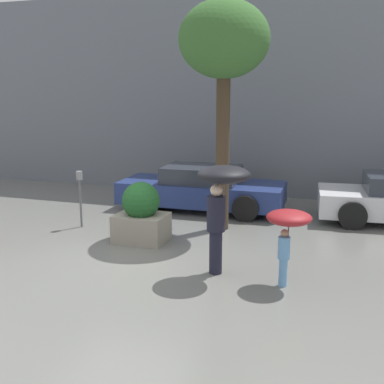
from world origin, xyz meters
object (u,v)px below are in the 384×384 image
Objects in this scene: street_tree at (224,45)px; parking_meter at (80,187)px; planter_box at (141,214)px; person_adult at (221,191)px; person_child at (288,224)px; parked_car_near at (202,189)px.

parking_meter is (-3.16, -0.89, -3.15)m from street_tree.
planter_box is 0.97× the size of parking_meter.
person_adult is 4.30m from parking_meter.
person_child reaches higher than parked_car_near.
parking_meter is at bearing 137.36° from parked_car_near.
planter_box is at bearing 102.31° from person_child.
person_adult is at bearing -25.44° from parking_meter.
parking_meter reaches higher than planter_box.
parking_meter reaches higher than parked_car_near.
parked_car_near is 3.34m from parking_meter.
parked_car_near is at bearing 82.49° from planter_box.
person_adult is at bearing -31.75° from planter_box.
parked_car_near is at bearing 68.15° from person_child.
planter_box is 1.90m from parking_meter.
parking_meter is (-3.85, 1.83, -0.53)m from person_adult.
person_adult is at bearing -160.41° from parked_car_near.
person_child is at bearing -21.34° from parking_meter.
person_adult is 3.84m from street_tree.
planter_box is at bearing 161.96° from person_adult.
parked_car_near is at bearing 48.81° from parking_meter.
street_tree is 4.55m from parking_meter.
street_tree reaches higher than person_child.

